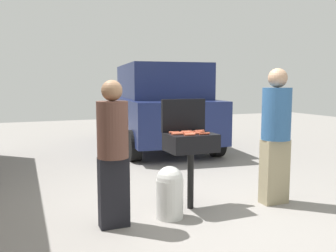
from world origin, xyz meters
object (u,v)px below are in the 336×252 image
Objects in this scene: hot_dog_6 at (187,132)px; person_left at (113,149)px; hot_dog_12 at (195,133)px; hot_dog_13 at (204,134)px; hot_dog_15 at (197,132)px; hot_dog_0 at (189,134)px; hot_dog_5 at (200,132)px; hot_dog_3 at (178,134)px; hot_dog_9 at (190,135)px; hot_dog_4 at (188,133)px; hot_dog_7 at (199,131)px; bbq_grill at (191,145)px; hot_dog_10 at (174,132)px; hot_dog_2 at (188,133)px; person_right at (276,131)px; propane_tank at (170,191)px; parked_minivan at (160,106)px; hot_dog_11 at (187,131)px; hot_dog_1 at (186,132)px; hot_dog_8 at (176,133)px; hot_dog_14 at (176,133)px.

hot_dog_6 is 1.08m from person_left.
hot_dog_12 and hot_dog_13 have the same top height.
hot_dog_6 is 1.00× the size of hot_dog_15.
hot_dog_0 is at bearing 13.73° from person_left.
hot_dog_6 is at bearing 25.21° from person_left.
person_left reaches higher than hot_dog_5.
hot_dog_3 is at bearing 20.18° from person_left.
hot_dog_3 and hot_dog_9 have the same top height.
hot_dog_3 and hot_dog_12 have the same top height.
hot_dog_3 is at bearing 179.05° from hot_dog_4.
hot_dog_5 is (0.32, 0.04, 0.00)m from hot_dog_3.
hot_dog_7 is at bearing 46.40° from hot_dog_9.
hot_dog_10 reaches higher than bbq_grill.
hot_dog_4 is 0.20m from hot_dog_15.
hot_dog_4 is at bearing -113.17° from hot_dog_2.
person_right reaches higher than hot_dog_6.
hot_dog_2 reaches higher than propane_tank.
hot_dog_5 is 0.14m from hot_dog_12.
parked_minivan is at bearing 70.62° from propane_tank.
hot_dog_6 is at bearing -100.08° from hot_dog_11.
hot_dog_1 is 1.00× the size of hot_dog_12.
person_right is at bearing -20.74° from hot_dog_7.
hot_dog_2 is 0.16m from hot_dog_8.
hot_dog_12 is (0.05, -0.09, 0.00)m from hot_dog_2.
hot_dog_14 is 0.21× the size of propane_tank.
bbq_grill is at bearing -92.09° from hot_dog_11.
person_left is at bearing -176.82° from hot_dog_13.
hot_dog_14 is at bearing 174.26° from hot_dog_5.
person_left is at bearing -168.59° from bbq_grill.
hot_dog_7 is at bearing 18.23° from hot_dog_8.
hot_dog_14 and hot_dog_15 have the same top height.
hot_dog_11 is at bearing 110.58° from hot_dog_13.
hot_dog_11 is at bearing 58.13° from hot_dog_1.
hot_dog_6 is (0.03, 0.09, 0.00)m from hot_dog_2.
hot_dog_5 is at bearing 84.67° from hot_dog_13.
hot_dog_1 is at bearing 9.90° from hot_dog_14.
person_right reaches higher than bbq_grill.
hot_dog_7 is at bearing 2.15° from hot_dog_10.
person_left is (-1.14, -0.06, -0.09)m from hot_dog_13.
hot_dog_13 is 0.08× the size of person_left.
hot_dog_13 is (0.11, -0.24, 0.00)m from hot_dog_6.
hot_dog_3 is at bearing -100.67° from hot_dog_14.
hot_dog_11 is (0.09, 0.26, 0.00)m from hot_dog_0.
bbq_grill is 1.06m from person_left.
hot_dog_12 is (-0.11, -0.08, 0.00)m from hot_dog_5.
hot_dog_7 is 0.03× the size of parked_minivan.
hot_dog_0 is 1.00× the size of hot_dog_3.
hot_dog_7 is at bearing 30.68° from propane_tank.
hot_dog_12 is (0.06, -0.14, 0.00)m from hot_dog_1.
bbq_grill is 7.34× the size of hot_dog_7.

